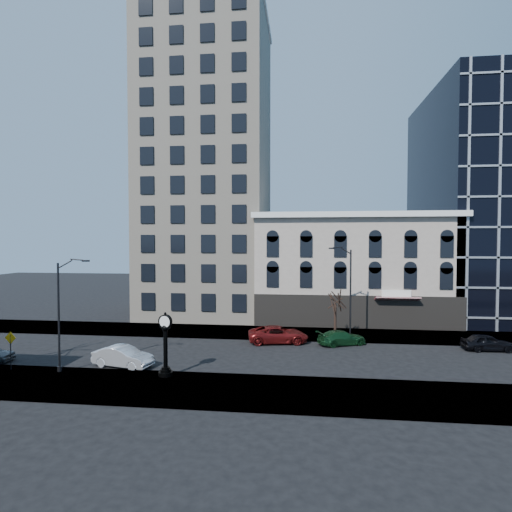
# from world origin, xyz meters

# --- Properties ---
(ground) EXTENTS (160.00, 160.00, 0.00)m
(ground) POSITION_xyz_m (0.00, 0.00, 0.00)
(ground) COLOR black
(ground) RESTS_ON ground
(sidewalk_far) EXTENTS (160.00, 6.00, 0.12)m
(sidewalk_far) POSITION_xyz_m (0.00, 8.00, 0.06)
(sidewalk_far) COLOR gray
(sidewalk_far) RESTS_ON ground
(sidewalk_near) EXTENTS (160.00, 6.00, 0.12)m
(sidewalk_near) POSITION_xyz_m (0.00, -8.00, 0.06)
(sidewalk_near) COLOR gray
(sidewalk_near) RESTS_ON ground
(cream_tower) EXTENTS (15.90, 15.40, 42.50)m
(cream_tower) POSITION_xyz_m (-6.11, 18.88, 19.32)
(cream_tower) COLOR beige
(cream_tower) RESTS_ON ground
(victorian_row) EXTENTS (22.60, 11.19, 12.50)m
(victorian_row) POSITION_xyz_m (12.00, 15.89, 6.00)
(victorian_row) COLOR #B3A393
(victorian_row) RESTS_ON ground
(glass_office) EXTENTS (20.00, 20.15, 28.00)m
(glass_office) POSITION_xyz_m (32.00, 20.91, 14.00)
(glass_office) COLOR black
(glass_office) RESTS_ON ground
(street_clock) EXTENTS (0.99, 0.99, 4.37)m
(street_clock) POSITION_xyz_m (-3.07, -6.00, 2.10)
(street_clock) COLOR black
(street_clock) RESTS_ON sidewalk_near
(street_lamp_near) EXTENTS (2.09, 0.64, 8.14)m
(street_lamp_near) POSITION_xyz_m (-10.25, -5.88, 6.26)
(street_lamp_near) COLOR black
(street_lamp_near) RESTS_ON sidewalk_near
(street_lamp_far) EXTENTS (2.23, 0.97, 8.92)m
(street_lamp_far) POSITION_xyz_m (10.12, 5.96, 6.85)
(street_lamp_far) COLOR black
(street_lamp_far) RESTS_ON sidewalk_far
(bare_tree_far) EXTENTS (2.99, 2.99, 5.14)m
(bare_tree_far) POSITION_xyz_m (9.37, 6.62, 3.99)
(bare_tree_far) COLOR black
(bare_tree_far) RESTS_ON sidewalk_far
(warning_sign) EXTENTS (0.89, 0.10, 2.72)m
(warning_sign) POSITION_xyz_m (-14.57, -6.00, 1.99)
(warning_sign) COLOR black
(warning_sign) RESTS_ON sidewalk_near
(car_near_b) EXTENTS (4.81, 2.54, 1.51)m
(car_near_b) POSITION_xyz_m (-7.02, -4.09, 0.75)
(car_near_b) COLOR silver
(car_near_b) RESTS_ON ground
(car_far_a) EXTENTS (5.85, 3.42, 1.53)m
(car_far_a) POSITION_xyz_m (4.02, 4.29, 0.77)
(car_far_a) COLOR maroon
(car_far_a) RESTS_ON ground
(car_far_b) EXTENTS (4.82, 3.43, 1.30)m
(car_far_b) POSITION_xyz_m (9.77, 4.21, 0.65)
(car_far_b) COLOR #143F1E
(car_far_b) RESTS_ON ground
(car_far_c) EXTENTS (4.20, 1.84, 1.41)m
(car_far_c) POSITION_xyz_m (21.92, 3.67, 0.70)
(car_far_c) COLOR black
(car_far_c) RESTS_ON ground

